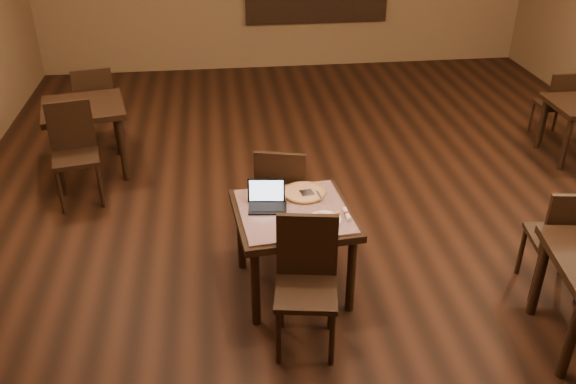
{
  "coord_description": "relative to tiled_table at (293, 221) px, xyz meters",
  "views": [
    {
      "loc": [
        -1.22,
        -5.07,
        3.27
      ],
      "look_at": [
        -0.69,
        -0.84,
        0.85
      ],
      "focal_mm": 38.0,
      "sensor_mm": 36.0,
      "label": 1
    }
  ],
  "objects": [
    {
      "name": "other_table_b",
      "position": [
        -2.02,
        2.41,
        0.01
      ],
      "size": [
        1.02,
        1.02,
        0.81
      ],
      "rotation": [
        0.0,
        0.0,
        0.2
      ],
      "color": "black",
      "rests_on": "ground"
    },
    {
      "name": "pizza_whole",
      "position": [
        0.12,
        0.24,
        0.12
      ],
      "size": [
        0.36,
        0.36,
        0.03
      ],
      "color": "#F7E7A5",
      "rests_on": "pizza_pan"
    },
    {
      "name": "other_table_c_chair_far",
      "position": [
        2.12,
        -0.36,
        -0.09
      ],
      "size": [
        0.5,
        0.5,
        1.02
      ],
      "rotation": [
        0.0,
        0.0,
        2.99
      ],
      "color": "black",
      "rests_on": "ground"
    },
    {
      "name": "plate",
      "position": [
        0.22,
        -0.18,
        0.11
      ],
      "size": [
        0.25,
        0.25,
        0.01
      ],
      "primitive_type": "cylinder",
      "color": "white",
      "rests_on": "tiled_table"
    },
    {
      "name": "laptop",
      "position": [
        -0.2,
        0.1,
        0.16
      ],
      "size": [
        0.32,
        0.27,
        0.2
      ],
      "rotation": [
        0.0,
        0.0,
        -0.12
      ],
      "color": "black",
      "rests_on": "tiled_table"
    },
    {
      "name": "pizza_slice",
      "position": [
        0.22,
        -0.18,
        0.13
      ],
      "size": [
        0.26,
        0.26,
        0.02
      ],
      "primitive_type": null,
      "rotation": [
        0.0,
        0.0,
        0.45
      ],
      "color": "#F7E7A5",
      "rests_on": "plate"
    },
    {
      "name": "chair_main_near",
      "position": [
        0.01,
        -0.61,
        -0.08
      ],
      "size": [
        0.51,
        0.51,
        1.02
      ],
      "rotation": [
        0.0,
        0.0,
        -0.17
      ],
      "color": "black",
      "rests_on": "ground"
    },
    {
      "name": "other_table_b_chair_far",
      "position": [
        -2.0,
        3.02,
        -0.07
      ],
      "size": [
        0.53,
        0.53,
        1.05
      ],
      "rotation": [
        0.0,
        0.0,
        3.34
      ],
      "color": "black",
      "rests_on": "ground"
    },
    {
      "name": "chair_main_far",
      "position": [
        -0.02,
        0.61,
        -0.08
      ],
      "size": [
        0.54,
        0.54,
        1.02
      ],
      "rotation": [
        0.0,
        0.0,
        2.88
      ],
      "color": "black",
      "rests_on": "ground"
    },
    {
      "name": "ground",
      "position": [
        0.67,
        0.98,
        -0.66
      ],
      "size": [
        10.0,
        10.0,
        0.0
      ],
      "primitive_type": "plane",
      "color": "black",
      "rests_on": "ground"
    },
    {
      "name": "tiled_table",
      "position": [
        0.0,
        0.0,
        0.0
      ],
      "size": [
        1.0,
        1.0,
        0.76
      ],
      "rotation": [
        0.0,
        0.0,
        0.09
      ],
      "color": "black",
      "rests_on": "ground"
    },
    {
      "name": "other_table_a_chair_far",
      "position": [
        3.67,
        2.59,
        -0.15
      ],
      "size": [
        0.39,
        0.39,
        0.9
      ],
      "rotation": [
        0.0,
        0.0,
        3.13
      ],
      "color": "black",
      "rests_on": "ground"
    },
    {
      "name": "spatula",
      "position": [
        0.14,
        0.22,
        0.13
      ],
      "size": [
        0.14,
        0.27,
        0.01
      ],
      "primitive_type": "cube",
      "rotation": [
        0.0,
        0.0,
        0.16
      ],
      "color": "silver",
      "rests_on": "pizza_whole"
    },
    {
      "name": "other_table_b_chair_near",
      "position": [
        -2.03,
        1.8,
        -0.07
      ],
      "size": [
        0.53,
        0.53,
        1.05
      ],
      "rotation": [
        0.0,
        0.0,
        0.2
      ],
      "color": "black",
      "rests_on": "ground"
    },
    {
      "name": "napkin_roll",
      "position": [
        0.4,
        -0.14,
        0.12
      ],
      "size": [
        0.04,
        0.17,
        0.04
      ],
      "rotation": [
        0.0,
        0.0,
        0.02
      ],
      "color": "white",
      "rests_on": "tiled_table"
    },
    {
      "name": "pizza_pan",
      "position": [
        0.12,
        0.24,
        0.11
      ],
      "size": [
        0.34,
        0.34,
        0.01
      ],
      "primitive_type": "cylinder",
      "color": "silver",
      "rests_on": "tiled_table"
    }
  ]
}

